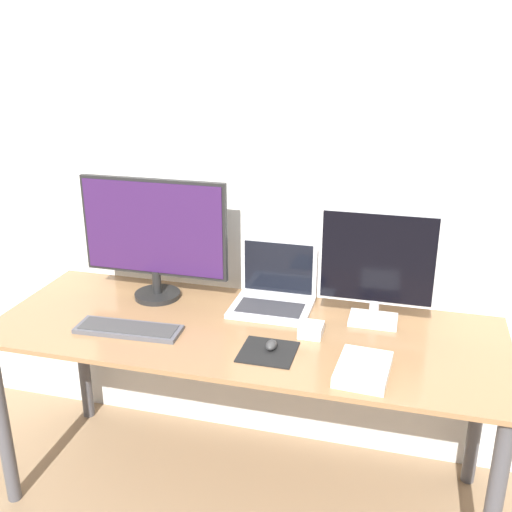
{
  "coord_description": "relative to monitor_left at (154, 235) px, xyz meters",
  "views": [
    {
      "loc": [
        0.55,
        -1.54,
        1.75
      ],
      "look_at": [
        0.02,
        0.45,
        0.98
      ],
      "focal_mm": 42.0,
      "sensor_mm": 36.0,
      "label": 1
    }
  ],
  "objects": [
    {
      "name": "wall_back",
      "position": [
        0.42,
        0.23,
        0.25
      ],
      "size": [
        7.0,
        0.05,
        2.5
      ],
      "color": "silver",
      "rests_on": "ground_plane"
    },
    {
      "name": "desk",
      "position": [
        0.42,
        -0.18,
        -0.38
      ],
      "size": [
        1.87,
        0.69,
        0.73
      ],
      "color": "olive",
      "rests_on": "ground_plane"
    },
    {
      "name": "monitor_left",
      "position": [
        0.0,
        0.0,
        0.0
      ],
      "size": [
        0.6,
        0.19,
        0.5
      ],
      "color": "black",
      "rests_on": "desk"
    },
    {
      "name": "monitor_right",
      "position": [
        0.87,
        0.0,
        -0.04
      ],
      "size": [
        0.43,
        0.12,
        0.44
      ],
      "color": "silver",
      "rests_on": "desk"
    },
    {
      "name": "laptop",
      "position": [
        0.48,
        0.05,
        -0.21
      ],
      "size": [
        0.31,
        0.25,
        0.25
      ],
      "color": "silver",
      "rests_on": "desk"
    },
    {
      "name": "keyboard",
      "position": [
        0.02,
        -0.31,
        -0.26
      ],
      "size": [
        0.39,
        0.14,
        0.02
      ],
      "color": "#4C4C51",
      "rests_on": "desk"
    },
    {
      "name": "mousepad",
      "position": [
        0.55,
        -0.33,
        -0.27
      ],
      "size": [
        0.19,
        0.18,
        0.0
      ],
      "color": "black",
      "rests_on": "desk"
    },
    {
      "name": "mouse",
      "position": [
        0.56,
        -0.31,
        -0.25
      ],
      "size": [
        0.04,
        0.06,
        0.03
      ],
      "color": "#333333",
      "rests_on": "mousepad"
    },
    {
      "name": "book",
      "position": [
        0.87,
        -0.38,
        -0.25
      ],
      "size": [
        0.18,
        0.24,
        0.03
      ],
      "color": "silver",
      "rests_on": "desk"
    },
    {
      "name": "power_brick",
      "position": [
        0.67,
        -0.16,
        -0.25
      ],
      "size": [
        0.08,
        0.1,
        0.04
      ],
      "color": "white",
      "rests_on": "desk"
    }
  ]
}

